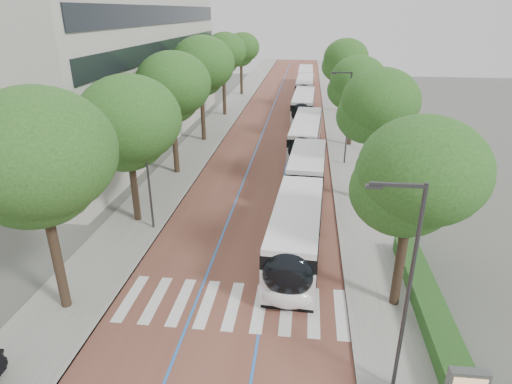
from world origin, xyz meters
The scene contains 21 objects.
ground centered at (0.00, 0.00, 0.00)m, with size 160.00×160.00×0.00m, color #51544C.
road centered at (0.00, 40.00, 0.01)m, with size 11.00×140.00×0.02m, color brown.
sidewalk_left centered at (-7.50, 40.00, 0.06)m, with size 4.00×140.00×0.12m, color gray.
sidewalk_right centered at (7.50, 40.00, 0.06)m, with size 4.00×140.00×0.12m, color gray.
kerb_left centered at (-5.60, 40.00, 0.06)m, with size 0.20×140.00×0.14m, color gray.
kerb_right centered at (5.60, 40.00, 0.06)m, with size 0.20×140.00×0.14m, color gray.
zebra_crossing centered at (0.20, 1.00, 0.03)m, with size 10.55×3.60×0.01m.
lane_line_left centered at (-1.60, 40.00, 0.02)m, with size 0.12×126.00×0.01m, color blue.
lane_line_right centered at (1.60, 40.00, 0.02)m, with size 0.12×126.00×0.01m, color blue.
office_building centered at (-19.47, 28.00, 7.00)m, with size 18.11×40.00×14.00m.
hedge centered at (9.10, 0.00, 0.52)m, with size 1.20×14.00×0.80m, color #184519.
streetlight_near centered at (6.62, -3.00, 4.82)m, with size 1.82×0.20×8.00m.
streetlight_far centered at (6.62, 22.00, 4.82)m, with size 1.82×0.20×8.00m.
lamp_post_left centered at (-6.10, 8.00, 4.12)m, with size 0.14×0.14×8.00m, color #333235.
trees_left centered at (-7.50, 22.22, 6.95)m, with size 6.33×60.71×10.04m.
trees_right centered at (7.70, 23.88, 6.34)m, with size 5.81×47.55×8.96m.
lead_bus centered at (3.15, 9.22, 1.63)m, with size 3.46×18.50×3.20m.
bus_queued_0 centered at (3.24, 24.73, 1.62)m, with size 3.18×12.51×3.20m.
bus_queued_1 centered at (2.79, 38.74, 1.62)m, with size 2.88×12.46×3.20m.
bus_queued_2 centered at (2.77, 52.17, 1.62)m, with size 2.71×12.43×3.20m.
bus_queued_3 centered at (2.76, 64.46, 1.62)m, with size 2.56×12.40×3.20m.
Camera 1 is at (3.19, -15.13, 12.78)m, focal length 30.00 mm.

